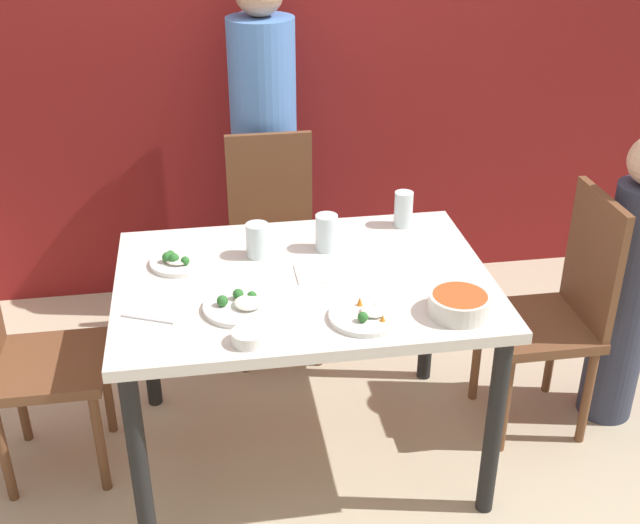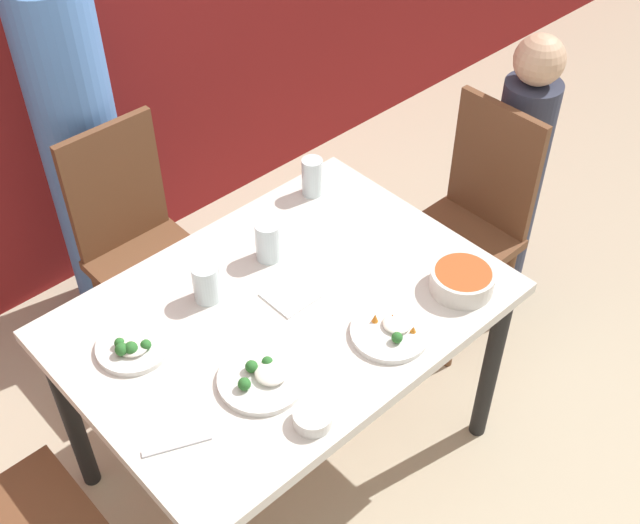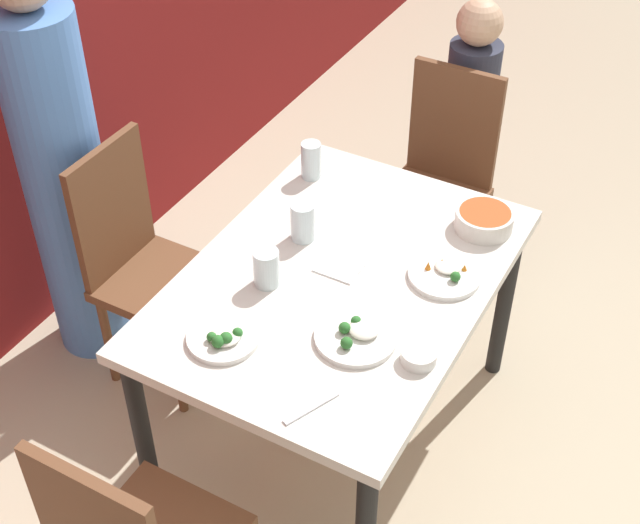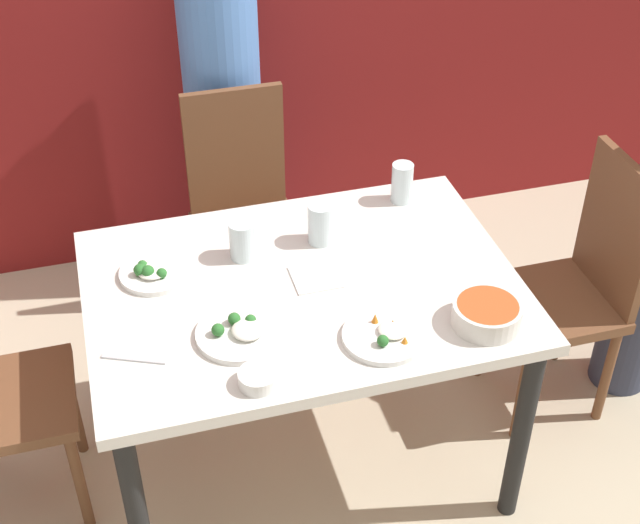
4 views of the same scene
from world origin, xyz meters
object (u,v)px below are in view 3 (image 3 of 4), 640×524
object	(u,v)px
glass_water_tall	(303,222)
person_child	(466,137)
chair_child_spot	(440,179)
person_adult	(65,182)
plate_rice_adult	(445,274)
bowl_curry	(484,220)
chair_adult_spot	(143,261)

from	to	relation	value
glass_water_tall	person_child	bearing A→B (deg)	-7.24
chair_child_spot	glass_water_tall	size ratio (longest dim) A/B	7.19
person_adult	plate_rice_adult	world-z (taller)	person_adult
bowl_curry	plate_rice_adult	size ratio (longest dim) A/B	0.85
chair_child_spot	bowl_curry	xyz separation A→B (m)	(-0.54, -0.36, 0.28)
bowl_curry	plate_rice_adult	xyz separation A→B (m)	(-0.30, 0.02, -0.02)
chair_child_spot	glass_water_tall	bearing A→B (deg)	-99.46
chair_child_spot	person_adult	world-z (taller)	person_adult
chair_adult_spot	chair_child_spot	size ratio (longest dim) A/B	1.00
person_child	plate_rice_adult	xyz separation A→B (m)	(-1.11, -0.35, 0.21)
plate_rice_adult	chair_adult_spot	bearing A→B (deg)	99.44
person_adult	person_child	distance (m)	1.69
bowl_curry	person_child	bearing A→B (deg)	24.27
chair_child_spot	person_child	bearing A→B (deg)	90.00
chair_child_spot	person_adult	bearing A→B (deg)	-136.41
chair_child_spot	person_child	xyz separation A→B (m)	(0.27, -0.00, 0.05)
plate_rice_adult	glass_water_tall	xyz separation A→B (m)	(-0.04, 0.50, 0.06)
person_adult	bowl_curry	world-z (taller)	person_adult
bowl_curry	glass_water_tall	xyz separation A→B (m)	(-0.34, 0.51, 0.03)
chair_adult_spot	glass_water_tall	size ratio (longest dim) A/B	7.19
person_child	person_adult	bearing A→B (deg)	140.39
chair_adult_spot	person_child	bearing A→B (deg)	-30.24
chair_adult_spot	bowl_curry	xyz separation A→B (m)	(0.48, -1.12, 0.28)
person_child	chair_adult_spot	bearing A→B (deg)	149.76
person_child	bowl_curry	world-z (taller)	person_child
bowl_curry	plate_rice_adult	distance (m)	0.30
plate_rice_adult	glass_water_tall	distance (m)	0.50
chair_adult_spot	plate_rice_adult	size ratio (longest dim) A/B	4.23
person_adult	glass_water_tall	size ratio (longest dim) A/B	12.05
person_child	glass_water_tall	xyz separation A→B (m)	(-1.15, 0.15, 0.26)
chair_adult_spot	plate_rice_adult	distance (m)	1.15
chair_child_spot	person_child	size ratio (longest dim) A/B	0.82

